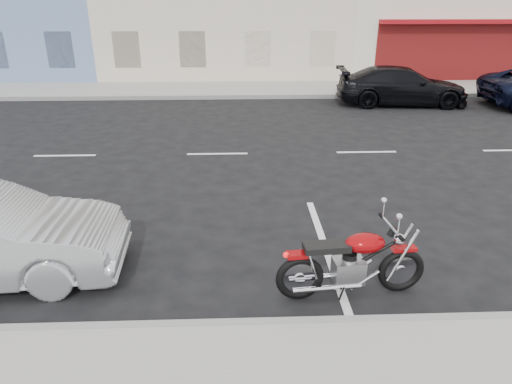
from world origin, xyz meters
TOP-DOWN VIEW (x-y plane):
  - ground at (0.00, 0.00)m, footprint 120.00×120.00m
  - sidewalk_far at (-5.00, 8.70)m, footprint 80.00×3.40m
  - curb_far at (-5.00, 7.00)m, footprint 80.00×0.12m
  - motorcycle at (0.85, -6.21)m, footprint 2.11×0.70m
  - car_far at (4.80, 5.77)m, footprint 5.03×2.37m

SIDE VIEW (x-z plane):
  - ground at x=0.00m, z-range 0.00..0.00m
  - sidewalk_far at x=-5.00m, z-range 0.00..0.15m
  - curb_far at x=-5.00m, z-range 0.00..0.16m
  - motorcycle at x=0.85m, z-range -0.05..1.01m
  - car_far at x=4.80m, z-range 0.00..1.42m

